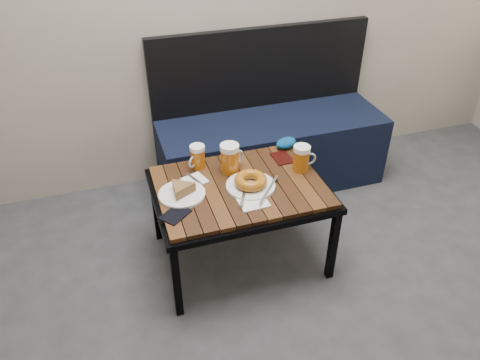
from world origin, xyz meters
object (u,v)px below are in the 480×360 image
object	(u,v)px
plate_bagel	(251,183)
passport_navy	(175,214)
passport_burgundy	(282,158)
knit_pouch	(286,143)
bench	(270,143)
plate_pie	(182,191)
beer_mug_centre	(230,158)
beer_mug_right	(302,158)
beer_mug_left	(197,157)
cafe_table	(240,192)

from	to	relation	value
plate_bagel	passport_navy	bearing A→B (deg)	-165.87
passport_burgundy	knit_pouch	xyz separation A→B (m)	(0.06, 0.10, 0.02)
bench	knit_pouch	distance (m)	0.45
knit_pouch	plate_bagel	bearing A→B (deg)	-135.82
plate_pie	knit_pouch	size ratio (longest dim) A/B	1.78
beer_mug_centre	beer_mug_right	size ratio (longest dim) A/B	1.12
beer_mug_right	passport_navy	size ratio (longest dim) A/B	1.06
beer_mug_left	beer_mug_right	world-z (taller)	beer_mug_right
bench	beer_mug_centre	distance (m)	0.71
beer_mug_left	plate_bagel	distance (m)	0.32
plate_bagel	passport_burgundy	world-z (taller)	plate_bagel
bench	cafe_table	xyz separation A→B (m)	(-0.41, -0.64, 0.16)
plate_bagel	passport_burgundy	distance (m)	0.31
beer_mug_left	knit_pouch	xyz separation A→B (m)	(0.50, 0.04, -0.03)
cafe_table	passport_burgundy	xyz separation A→B (m)	(0.28, 0.16, 0.05)
cafe_table	passport_navy	world-z (taller)	passport_navy
passport_navy	beer_mug_centre	bearing A→B (deg)	89.63
beer_mug_right	plate_bagel	xyz separation A→B (m)	(-0.29, -0.07, -0.04)
bench	passport_navy	size ratio (longest dim) A/B	11.00
beer_mug_right	beer_mug_centre	bearing A→B (deg)	166.66
beer_mug_left	knit_pouch	size ratio (longest dim) A/B	0.98
beer_mug_right	passport_navy	distance (m)	0.70
beer_mug_centre	beer_mug_right	xyz separation A→B (m)	(0.35, -0.10, -0.01)
plate_pie	passport_navy	xyz separation A→B (m)	(-0.06, -0.13, -0.02)
beer_mug_right	plate_bagel	size ratio (longest dim) A/B	0.47
plate_pie	bench	bearing A→B (deg)	42.78
beer_mug_left	passport_burgundy	bearing A→B (deg)	133.07
beer_mug_right	passport_burgundy	bearing A→B (deg)	114.72
bench	passport_navy	xyz separation A→B (m)	(-0.75, -0.77, 0.20)
passport_burgundy	plate_bagel	bearing A→B (deg)	-143.46
bench	plate_pie	size ratio (longest dim) A/B	6.34
plate_pie	beer_mug_right	bearing A→B (deg)	3.13
plate_pie	plate_bagel	xyz separation A→B (m)	(0.33, -0.04, 0.00)
cafe_table	beer_mug_left	size ratio (longest dim) A/B	6.89
plate_pie	passport_navy	world-z (taller)	plate_pie
bench	passport_burgundy	world-z (taller)	bench
plate_pie	passport_burgundy	bearing A→B (deg)	15.61
beer_mug_right	plate_pie	world-z (taller)	beer_mug_right
cafe_table	beer_mug_left	distance (m)	0.29
plate_bagel	knit_pouch	distance (m)	0.42
beer_mug_left	beer_mug_right	bearing A→B (deg)	120.14
beer_mug_left	beer_mug_centre	xyz separation A→B (m)	(0.15, -0.09, 0.01)
knit_pouch	beer_mug_centre	bearing A→B (deg)	-160.17
cafe_table	plate_bagel	bearing A→B (deg)	-40.21
cafe_table	bench	bearing A→B (deg)	57.68
passport_burgundy	plate_pie	bearing A→B (deg)	-166.79
bench	plate_pie	xyz separation A→B (m)	(-0.69, -0.64, 0.22)
cafe_table	passport_burgundy	distance (m)	0.33
passport_navy	bench	bearing A→B (deg)	97.20
cafe_table	beer_mug_centre	xyz separation A→B (m)	(-0.01, 0.13, 0.12)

